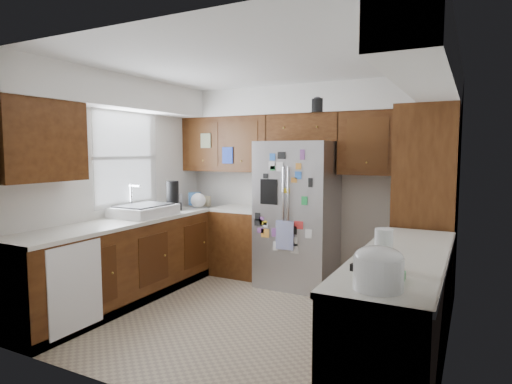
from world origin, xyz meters
TOP-DOWN VIEW (x-y plane):
  - floor at (0.00, 0.00)m, footprint 3.60×3.60m
  - room_shell at (-0.11, 0.36)m, footprint 3.64×3.24m
  - left_counter_run at (-1.36, 0.03)m, footprint 1.36×3.20m
  - right_counter_run at (1.50, -0.47)m, footprint 0.63×2.25m
  - pantry at (1.50, 1.15)m, footprint 0.60×0.90m
  - fridge at (-0.00, 1.20)m, footprint 0.90×0.79m
  - bridge_cabinet at (0.00, 1.43)m, footprint 0.96×0.34m
  - fridge_top_items at (-0.06, 1.39)m, footprint 0.84×0.37m
  - sink_assembly at (-1.50, 0.10)m, footprint 0.52×0.70m
  - left_counter_clutter at (-1.46, 0.84)m, footprint 0.38×0.91m
  - rice_cooker at (1.50, -1.38)m, footprint 0.28×0.27m
  - paper_towel at (1.44, -0.93)m, footprint 0.12×0.12m

SIDE VIEW (x-z plane):
  - floor at x=0.00m, z-range 0.00..0.00m
  - right_counter_run at x=1.50m, z-range -0.04..0.88m
  - left_counter_run at x=-1.36m, z-range -0.03..0.89m
  - fridge at x=0.00m, z-range 0.00..1.80m
  - sink_assembly at x=-1.50m, z-range 0.80..1.17m
  - rice_cooker at x=1.50m, z-range 0.92..1.17m
  - paper_towel at x=1.44m, z-range 0.92..1.18m
  - left_counter_clutter at x=-1.46m, z-range 0.86..1.24m
  - pantry at x=1.50m, z-range 0.00..2.15m
  - room_shell at x=-0.11m, z-range 0.56..3.08m
  - bridge_cabinet at x=0.00m, z-range 1.80..2.15m
  - fridge_top_items at x=-0.06m, z-range 2.14..2.42m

